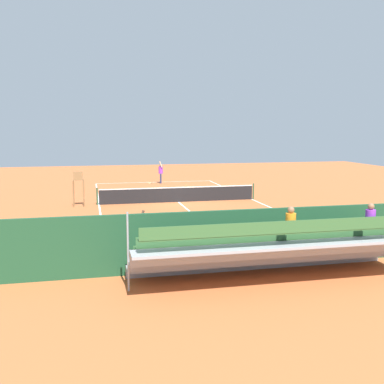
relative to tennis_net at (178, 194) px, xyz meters
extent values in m
plane|color=#BC6033|center=(0.00, 0.00, -0.50)|extent=(60.00, 60.00, 0.00)
cube|color=white|center=(0.00, -11.00, -0.50)|extent=(10.00, 0.10, 0.01)
cube|color=white|center=(0.00, 11.00, -0.50)|extent=(10.00, 0.10, 0.01)
cube|color=white|center=(-5.00, 0.00, -0.50)|extent=(0.10, 22.00, 0.01)
cube|color=white|center=(5.00, 0.00, -0.50)|extent=(0.10, 22.00, 0.01)
cube|color=white|center=(0.00, -6.05, -0.50)|extent=(7.50, 0.10, 0.01)
cube|color=white|center=(0.00, 6.05, -0.50)|extent=(7.50, 0.10, 0.01)
cube|color=white|center=(0.00, 0.00, -0.50)|extent=(0.10, 12.10, 0.01)
cube|color=white|center=(0.00, -11.00, -0.50)|extent=(0.10, 0.30, 0.01)
cube|color=black|center=(0.00, 0.00, -0.05)|extent=(10.00, 0.02, 0.91)
cube|color=white|center=(0.00, 0.00, 0.44)|extent=(10.00, 0.04, 0.06)
cylinder|color=#2D5133|center=(-5.10, 0.00, 0.03)|extent=(0.10, 0.10, 1.07)
cylinder|color=#2D5133|center=(5.10, 0.00, 0.03)|extent=(0.10, 0.10, 1.07)
cube|color=#1E4C2D|center=(0.00, 14.00, 0.50)|extent=(18.00, 0.16, 2.00)
cube|color=#9EA0A5|center=(0.00, 14.35, -0.28)|extent=(9.00, 0.10, 0.45)
cube|color=#9EA0A5|center=(0.00, 14.70, -0.09)|extent=(9.00, 0.80, 0.08)
cube|color=#9EA0A5|center=(0.00, 14.32, -0.28)|extent=(9.00, 0.04, 0.45)
cube|color=#386B38|center=(0.00, 14.80, 0.33)|extent=(8.60, 0.36, 0.04)
cube|color=#386B38|center=(0.00, 14.98, 0.53)|extent=(8.60, 0.03, 0.36)
cube|color=#9EA0A5|center=(0.00, 15.50, 0.36)|extent=(9.00, 0.80, 0.08)
cube|color=#9EA0A5|center=(0.00, 15.12, 0.17)|extent=(9.00, 0.04, 0.45)
cube|color=#386B38|center=(0.00, 15.60, 0.78)|extent=(8.60, 0.36, 0.04)
cube|color=#386B38|center=(0.00, 15.78, 0.98)|extent=(8.60, 0.03, 0.36)
cube|color=#9EA0A5|center=(0.00, 16.30, 0.81)|extent=(9.00, 0.80, 0.08)
cube|color=#9EA0A5|center=(0.00, 15.92, 0.62)|extent=(9.00, 0.04, 0.45)
cube|color=#386B38|center=(0.00, 16.40, 1.23)|extent=(8.60, 0.36, 0.04)
cube|color=#386B38|center=(0.00, 16.58, 1.43)|extent=(8.60, 0.03, 0.36)
cylinder|color=#9EA0A5|center=(4.50, 15.50, 0.67)|extent=(0.06, 0.06, 2.35)
cube|color=#2D2D33|center=(2.00, 14.63, 0.37)|extent=(0.32, 0.40, 0.12)
cylinder|color=purple|center=(2.00, 14.75, 0.65)|extent=(0.30, 0.30, 0.45)
sphere|color=tan|center=(2.00, 14.75, 0.98)|extent=(0.20, 0.20, 0.20)
cube|color=#2D2D33|center=(-2.76, 16.23, 1.27)|extent=(0.32, 0.40, 0.12)
cylinder|color=purple|center=(-2.76, 16.35, 1.55)|extent=(0.30, 0.30, 0.45)
sphere|color=#8C6647|center=(-2.76, 16.35, 1.88)|extent=(0.20, 0.20, 0.20)
cube|color=#2D2D33|center=(2.88, 14.63, 0.37)|extent=(0.32, 0.40, 0.12)
cylinder|color=purple|center=(2.88, 14.75, 0.65)|extent=(0.30, 0.30, 0.45)
sphere|color=brown|center=(2.88, 14.75, 0.98)|extent=(0.20, 0.20, 0.20)
cube|color=#2D2D33|center=(-0.15, 16.23, 1.27)|extent=(0.32, 0.40, 0.12)
cylinder|color=orange|center=(-0.15, 16.35, 1.55)|extent=(0.30, 0.30, 0.45)
sphere|color=#8C6647|center=(-0.15, 16.35, 1.88)|extent=(0.20, 0.20, 0.20)
cube|color=#2D2D33|center=(0.58, 14.63, 0.37)|extent=(0.32, 0.40, 0.12)
cylinder|color=yellow|center=(0.58, 14.75, 0.65)|extent=(0.30, 0.30, 0.45)
sphere|color=#8C6647|center=(0.58, 14.75, 0.98)|extent=(0.20, 0.20, 0.20)
cube|color=#2D2D33|center=(-0.64, 14.63, 0.37)|extent=(0.32, 0.40, 0.12)
cylinder|color=red|center=(-0.64, 14.75, 0.65)|extent=(0.30, 0.30, 0.45)
sphere|color=brown|center=(-0.64, 14.75, 0.98)|extent=(0.20, 0.20, 0.20)
cube|color=#2D2D33|center=(-2.69, 14.63, 0.37)|extent=(0.32, 0.40, 0.12)
cylinder|color=#9399A3|center=(-2.69, 14.75, 0.65)|extent=(0.30, 0.30, 0.45)
sphere|color=brown|center=(-2.69, 14.75, 0.98)|extent=(0.20, 0.20, 0.20)
cylinder|color=olive|center=(5.90, -0.08, 0.30)|extent=(0.07, 0.07, 1.60)
cylinder|color=olive|center=(6.50, -0.08, 0.30)|extent=(0.07, 0.07, 1.60)
cylinder|color=olive|center=(5.90, 0.52, 0.30)|extent=(0.07, 0.07, 1.60)
cylinder|color=olive|center=(6.50, 0.52, 0.30)|extent=(0.07, 0.07, 1.60)
cube|color=olive|center=(6.20, 0.22, 1.13)|extent=(0.56, 0.56, 0.06)
cube|color=olive|center=(6.20, 0.46, 1.40)|extent=(0.56, 0.06, 0.48)
cube|color=olive|center=(5.94, 0.22, 1.28)|extent=(0.04, 0.48, 0.04)
cube|color=olive|center=(6.46, 0.22, 1.28)|extent=(0.04, 0.48, 0.04)
cube|color=#33383D|center=(-3.12, 13.20, -0.05)|extent=(1.80, 0.40, 0.05)
cylinder|color=#33383D|center=(-3.87, 13.20, -0.28)|extent=(0.06, 0.06, 0.45)
cylinder|color=#33383D|center=(-2.37, 13.20, -0.28)|extent=(0.06, 0.06, 0.45)
cube|color=#33383D|center=(-3.12, 13.38, 0.25)|extent=(1.80, 0.04, 0.36)
cube|color=#B22D2D|center=(-1.52, 13.40, -0.32)|extent=(0.90, 0.36, 0.36)
cylinder|color=navy|center=(-0.44, -10.19, -0.08)|extent=(0.14, 0.14, 0.85)
cylinder|color=navy|center=(-0.42, -9.97, -0.08)|extent=(0.14, 0.14, 0.85)
cylinder|color=purple|center=(-0.43, -10.08, 0.65)|extent=(0.40, 0.40, 0.60)
sphere|color=beige|center=(-0.43, -10.08, 1.06)|extent=(0.22, 0.22, 0.22)
cylinder|color=beige|center=(-0.40, -9.86, 1.15)|extent=(0.26, 0.12, 0.55)
cylinder|color=beige|center=(-0.46, -10.29, 0.68)|extent=(0.10, 0.10, 0.50)
cylinder|color=black|center=(0.41, -10.05, -0.49)|extent=(0.12, 0.28, 0.03)
torus|color=#D8CC4C|center=(0.50, -10.30, -0.49)|extent=(0.38, 0.38, 0.02)
cylinder|color=white|center=(0.50, -10.30, -0.49)|extent=(0.25, 0.25, 0.00)
sphere|color=#CCDB33|center=(-2.20, -8.00, -0.47)|extent=(0.07, 0.07, 0.07)
cylinder|color=#232328|center=(3.72, 13.27, -0.08)|extent=(0.14, 0.14, 0.85)
cylinder|color=#232328|center=(3.79, 13.06, -0.08)|extent=(0.14, 0.14, 0.85)
cylinder|color=green|center=(3.75, 13.17, 0.65)|extent=(0.45, 0.45, 0.60)
sphere|color=brown|center=(3.75, 13.17, 1.06)|extent=(0.22, 0.22, 0.22)
cylinder|color=brown|center=(3.82, 12.96, 1.15)|extent=(0.26, 0.16, 0.55)
cylinder|color=brown|center=(3.69, 13.38, 0.68)|extent=(0.11, 0.11, 0.50)
camera|label=1|loc=(5.52, 28.37, 4.24)|focal=42.60mm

